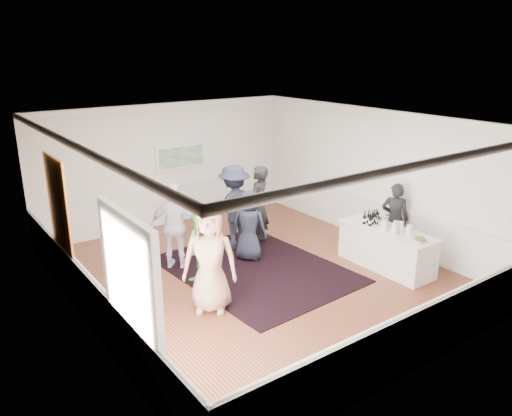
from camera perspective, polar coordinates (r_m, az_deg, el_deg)
floor at (r=10.52m, az=0.05°, el=-7.60°), size 8.00×8.00×0.00m
ceiling at (r=9.58m, az=0.05°, el=9.93°), size 7.00×8.00×0.02m
wall_left at (r=8.49m, az=-19.51°, el=-3.39°), size 0.02×8.00×3.20m
wall_right at (r=12.24m, az=13.47°, el=3.57°), size 0.02×8.00×3.20m
wall_back at (r=13.27m, az=-10.16°, el=4.88°), size 7.00×0.02×3.20m
wall_front at (r=7.29m, az=18.94°, el=-6.85°), size 7.00×0.02×3.20m
wainscoting at (r=10.31m, az=0.05°, el=-5.10°), size 7.00×8.00×1.00m
mirror at (r=9.63m, az=-21.64°, el=0.13°), size 0.05×1.25×1.85m
doorway at (r=6.91m, az=-14.20°, el=-9.50°), size 0.10×1.78×2.56m
landscape_painting at (r=13.36m, az=-8.56°, el=5.84°), size 1.44×0.06×0.66m
area_rug at (r=10.74m, az=-0.02°, el=-6.99°), size 3.26×4.16×0.02m
serving_table at (r=11.04m, az=14.67°, el=-4.47°), size 0.82×2.14×0.87m
bartender at (r=11.69m, az=15.55°, el=-1.20°), size 0.67×0.73×1.67m
guest_tan at (r=8.84m, az=-5.30°, el=-5.83°), size 1.14×1.09×1.97m
guest_green at (r=9.78m, az=-6.18°, el=-4.83°), size 0.73×0.86×1.54m
guest_lilac at (r=10.65m, az=-9.19°, el=-2.08°), size 1.14×1.03×1.86m
guest_dark_a at (r=11.57m, az=-2.50°, el=0.12°), size 1.32×0.80×2.00m
guest_dark_b at (r=11.74m, az=0.28°, el=0.24°), size 0.84×0.74×1.93m
guest_navy at (r=10.98m, az=-0.78°, el=-2.01°), size 0.87×0.92×1.58m
wine_bottles at (r=11.10m, az=13.20°, el=-1.01°), size 0.39×0.30×0.31m
juice_pitchers at (r=10.70m, az=15.79°, el=-2.14°), size 0.36×0.57×0.24m
ice_bucket at (r=11.02m, az=14.26°, el=-1.45°), size 0.26×0.26×0.25m
nut_bowl at (r=10.39m, az=18.21°, el=-3.47°), size 0.26×0.26×0.08m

